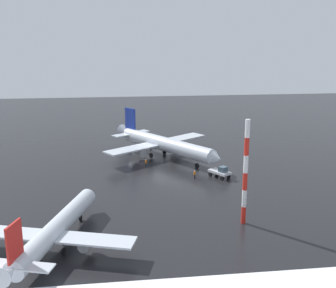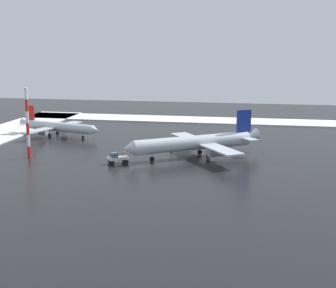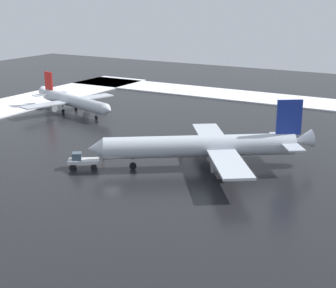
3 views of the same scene
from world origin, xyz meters
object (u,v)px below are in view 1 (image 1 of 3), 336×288
object	(u,v)px
pushback_tug	(220,172)
ground_crew_mid_apron	(146,162)
ground_crew_by_nose_gear	(195,174)
antenna_mast	(245,173)
airplane_parked_portside	(56,229)
airplane_distant_tail	(163,144)

from	to	relation	value
pushback_tug	ground_crew_mid_apron	distance (m)	17.41
ground_crew_mid_apron	ground_crew_by_nose_gear	distance (m)	13.19
pushback_tug	antenna_mast	size ratio (longest dim) A/B	0.31
ground_crew_by_nose_gear	antenna_mast	world-z (taller)	antenna_mast
pushback_tug	ground_crew_mid_apron	world-z (taller)	pushback_tug
airplane_parked_portside	pushback_tug	bearing A→B (deg)	-31.23
ground_crew_by_nose_gear	antenna_mast	xyz separation A→B (m)	(3.57, -21.82, 7.20)
airplane_parked_portside	antenna_mast	xyz separation A→B (m)	(27.63, 4.47, 5.45)
airplane_parked_portside	ground_crew_by_nose_gear	world-z (taller)	airplane_parked_portside
ground_crew_by_nose_gear	pushback_tug	bearing A→B (deg)	34.45
airplane_distant_tail	antenna_mast	bearing A→B (deg)	-22.99
pushback_tug	ground_crew_mid_apron	size ratio (longest dim) A/B	2.95
airplane_distant_tail	pushback_tug	size ratio (longest dim) A/B	6.01
antenna_mast	pushback_tug	bearing A→B (deg)	85.26
airplane_distant_tail	ground_crew_mid_apron	world-z (taller)	airplane_distant_tail
pushback_tug	airplane_distant_tail	bearing A→B (deg)	177.67
ground_crew_by_nose_gear	ground_crew_mid_apron	bearing A→B (deg)	169.26
pushback_tug	ground_crew_by_nose_gear	size ratio (longest dim) A/B	2.95
airplane_distant_tail	airplane_parked_portside	bearing A→B (deg)	-59.69
ground_crew_mid_apron	ground_crew_by_nose_gear	size ratio (longest dim) A/B	1.00
ground_crew_mid_apron	ground_crew_by_nose_gear	bearing A→B (deg)	-33.15
airplane_parked_portside	antenna_mast	distance (m)	28.52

